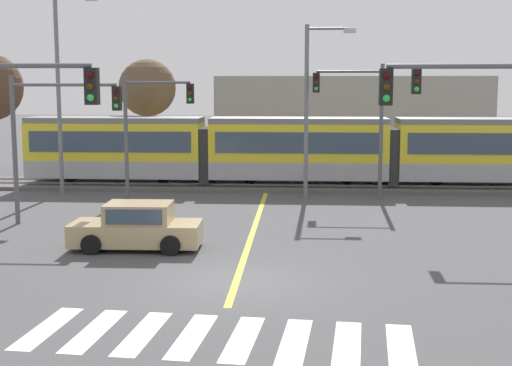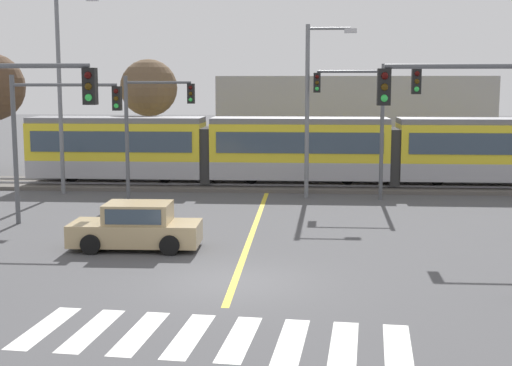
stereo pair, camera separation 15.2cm
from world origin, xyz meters
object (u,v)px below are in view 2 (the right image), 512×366
light_rail_tram (299,148)px  sedan_crossing (136,228)px  traffic_light_near_left (2,133)px  bare_tree_west (149,88)px  traffic_light_near_right (477,134)px  traffic_light_far_right (359,111)px  traffic_light_mid_right (489,116)px  traffic_light_mid_left (52,124)px  street_lamp_west (63,83)px  traffic_light_far_left (150,118)px  street_lamp_centre (312,100)px

light_rail_tram → sedan_crossing: size_ratio=6.61×
sedan_crossing → traffic_light_near_left: traffic_light_near_left is taller
sedan_crossing → bare_tree_west: bare_tree_west is taller
traffic_light_near_right → traffic_light_near_left: (-11.77, -0.51, 0.01)m
light_rail_tram → traffic_light_near_left: (-7.24, -19.21, 2.10)m
traffic_light_far_right → traffic_light_mid_right: traffic_light_mid_right is taller
bare_tree_west → light_rail_tram: bearing=-24.4°
traffic_light_near_right → traffic_light_near_left: 11.78m
traffic_light_far_right → traffic_light_mid_left: traffic_light_far_right is taller
traffic_light_near_right → street_lamp_west: bearing=134.9°
traffic_light_near_left → bare_tree_west: bare_tree_west is taller
traffic_light_mid_right → traffic_light_far_left: 15.01m
traffic_light_mid_left → traffic_light_near_left: 9.19m
light_rail_tram → bare_tree_west: size_ratio=4.17×
sedan_crossing → bare_tree_west: size_ratio=0.63×
traffic_light_near_right → light_rail_tram: bearing=103.6°
light_rail_tram → traffic_light_mid_left: bearing=-132.0°
sedan_crossing → traffic_light_mid_right: size_ratio=0.68×
sedan_crossing → street_lamp_centre: 12.83m
traffic_light_near_right → street_lamp_centre: street_lamp_centre is taller
street_lamp_west → bare_tree_west: (2.67, 6.74, -0.33)m
light_rail_tram → bare_tree_west: 9.97m
traffic_light_far_left → bare_tree_west: 8.56m
traffic_light_far_left → traffic_light_near_left: traffic_light_near_left is taller
light_rail_tram → sedan_crossing: light_rail_tram is taller
traffic_light_far_right → traffic_light_mid_right: size_ratio=1.00×
sedan_crossing → street_lamp_west: size_ratio=0.44×
street_lamp_west → traffic_light_far_left: bearing=-18.5°
traffic_light_far_right → street_lamp_west: street_lamp_west is taller
traffic_light_mid_right → traffic_light_far_left: traffic_light_mid_right is taller
traffic_light_mid_right → traffic_light_near_left: bearing=-148.8°
traffic_light_mid_right → traffic_light_mid_left: size_ratio=1.10×
traffic_light_near_left → traffic_light_far_left: bearing=88.2°
street_lamp_centre → sedan_crossing: bearing=-118.1°
traffic_light_near_left → street_lamp_centre: street_lamp_centre is taller
traffic_light_mid_right → traffic_light_near_left: size_ratio=0.98×
traffic_light_mid_right → bare_tree_west: bearing=136.5°
light_rail_tram → bare_tree_west: (-8.65, 3.93, 3.00)m
traffic_light_near_left → street_lamp_west: size_ratio=0.66×
traffic_light_far_right → traffic_light_near_left: (-10.01, -15.73, 0.03)m
traffic_light_far_right → traffic_light_near_left: traffic_light_near_left is taller
street_lamp_west → light_rail_tram: bearing=13.9°
light_rail_tram → traffic_light_near_right: traffic_light_near_right is taller
traffic_light_far_right → bare_tree_west: bearing=147.0°
street_lamp_west → traffic_light_near_right: bearing=-45.1°
street_lamp_west → sedan_crossing: bearing=-61.3°
street_lamp_west → street_lamp_centre: 11.96m
traffic_light_far_left → street_lamp_centre: street_lamp_centre is taller
traffic_light_near_right → street_lamp_centre: size_ratio=0.79×
traffic_light_near_right → traffic_light_far_left: 18.29m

